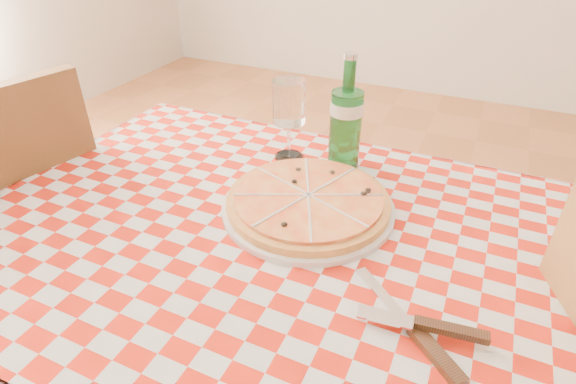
{
  "coord_description": "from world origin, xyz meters",
  "views": [
    {
      "loc": [
        0.29,
        -0.62,
        1.31
      ],
      "look_at": [
        -0.02,
        0.06,
        0.82
      ],
      "focal_mm": 28.0,
      "sensor_mm": 36.0,
      "label": 1
    }
  ],
  "objects_px": {
    "water_bottle": "(346,114)",
    "wine_glass": "(289,121)",
    "dining_table": "(285,272)",
    "chair_far": "(14,231)",
    "pizza_plate": "(308,200)"
  },
  "relations": [
    {
      "from": "dining_table",
      "to": "pizza_plate",
      "type": "relative_size",
      "value": 3.31
    },
    {
      "from": "water_bottle",
      "to": "wine_glass",
      "type": "xyz_separation_m",
      "value": [
        -0.14,
        -0.01,
        -0.04
      ]
    },
    {
      "from": "dining_table",
      "to": "wine_glass",
      "type": "height_order",
      "value": "wine_glass"
    },
    {
      "from": "dining_table",
      "to": "water_bottle",
      "type": "height_order",
      "value": "water_bottle"
    },
    {
      "from": "chair_far",
      "to": "wine_glass",
      "type": "distance_m",
      "value": 0.8
    },
    {
      "from": "wine_glass",
      "to": "water_bottle",
      "type": "bearing_deg",
      "value": 5.71
    },
    {
      "from": "dining_table",
      "to": "wine_glass",
      "type": "xyz_separation_m",
      "value": [
        -0.12,
        0.29,
        0.2
      ]
    },
    {
      "from": "water_bottle",
      "to": "wine_glass",
      "type": "height_order",
      "value": "water_bottle"
    },
    {
      "from": "dining_table",
      "to": "pizza_plate",
      "type": "height_order",
      "value": "pizza_plate"
    },
    {
      "from": "dining_table",
      "to": "water_bottle",
      "type": "bearing_deg",
      "value": 87.19
    },
    {
      "from": "chair_far",
      "to": "wine_glass",
      "type": "relative_size",
      "value": 4.85
    },
    {
      "from": "pizza_plate",
      "to": "wine_glass",
      "type": "height_order",
      "value": "wine_glass"
    },
    {
      "from": "pizza_plate",
      "to": "water_bottle",
      "type": "bearing_deg",
      "value": 88.13
    },
    {
      "from": "chair_far",
      "to": "pizza_plate",
      "type": "relative_size",
      "value": 2.69
    },
    {
      "from": "chair_far",
      "to": "wine_glass",
      "type": "xyz_separation_m",
      "value": [
        0.65,
        0.36,
        0.3
      ]
    }
  ]
}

